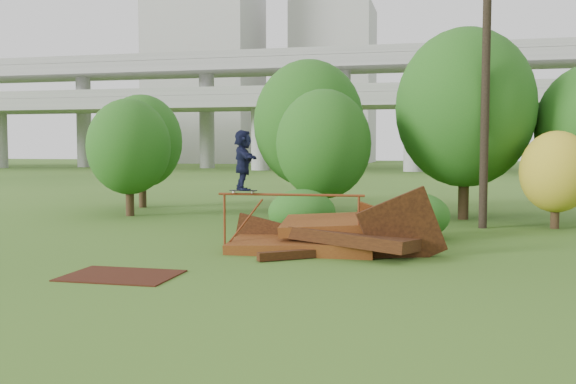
% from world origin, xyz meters
% --- Properties ---
extents(ground, '(240.00, 240.00, 0.00)m').
position_xyz_m(ground, '(0.00, 0.00, 0.00)').
color(ground, '#2D5116').
rests_on(ground, ground).
extents(scrap_pile, '(5.81, 3.26, 2.28)m').
position_xyz_m(scrap_pile, '(0.18, 2.56, 0.38)').
color(scrap_pile, '#4B1E0D').
rests_on(scrap_pile, ground).
extents(grind_rail, '(3.79, 0.25, 1.57)m').
position_xyz_m(grind_rail, '(-0.72, 1.92, 1.22)').
color(grind_rail, maroon).
rests_on(grind_rail, ground).
extents(skateboard, '(0.71, 0.22, 0.07)m').
position_xyz_m(skateboard, '(-1.96, 1.86, 1.63)').
color(skateboard, black).
rests_on(skateboard, grind_rail).
extents(skater, '(1.07, 1.49, 1.56)m').
position_xyz_m(skater, '(-1.96, 1.86, 2.42)').
color(skater, black).
rests_on(skater, skateboard).
extents(flat_plate, '(2.35, 1.69, 0.03)m').
position_xyz_m(flat_plate, '(-3.60, -1.64, 0.01)').
color(flat_plate, '#33140B').
rests_on(flat_plate, ground).
extents(tree_0, '(3.32, 3.32, 4.68)m').
position_xyz_m(tree_0, '(-9.09, 9.45, 2.76)').
color(tree_0, black).
rests_on(tree_0, ground).
extents(tree_1, '(4.58, 4.58, 6.37)m').
position_xyz_m(tree_1, '(-2.36, 12.29, 3.73)').
color(tree_1, black).
rests_on(tree_1, ground).
extents(tree_2, '(3.43, 3.43, 4.84)m').
position_xyz_m(tree_2, '(-1.10, 8.83, 2.86)').
color(tree_2, black).
rests_on(tree_2, ground).
extents(tree_3, '(5.22, 5.22, 7.24)m').
position_xyz_m(tree_3, '(3.87, 11.28, 4.23)').
color(tree_3, black).
rests_on(tree_3, ground).
extents(tree_4, '(2.39, 2.39, 3.30)m').
position_xyz_m(tree_4, '(6.79, 9.09, 1.92)').
color(tree_4, black).
rests_on(tree_4, ground).
extents(tree_6, '(3.68, 3.68, 5.14)m').
position_xyz_m(tree_6, '(-10.23, 12.91, 3.01)').
color(tree_6, black).
rests_on(tree_6, ground).
extents(shrub_left, '(2.10, 1.94, 1.46)m').
position_xyz_m(shrub_left, '(-1.15, 5.33, 0.73)').
color(shrub_left, '#1B5316').
rests_on(shrub_left, ground).
extents(shrub_right, '(1.96, 1.80, 1.39)m').
position_xyz_m(shrub_right, '(2.33, 5.52, 0.70)').
color(shrub_right, '#1B5316').
rests_on(shrub_right, ground).
extents(utility_pole, '(1.40, 0.28, 10.58)m').
position_xyz_m(utility_pole, '(4.43, 8.66, 5.36)').
color(utility_pole, black).
rests_on(utility_pole, ground).
extents(freeway_overpass, '(160.00, 15.00, 13.70)m').
position_xyz_m(freeway_overpass, '(0.00, 62.92, 10.32)').
color(freeway_overpass, gray).
rests_on(freeway_overpass, ground).
extents(building_left, '(18.00, 16.00, 35.00)m').
position_xyz_m(building_left, '(-38.00, 95.00, 17.50)').
color(building_left, '#9E9E99').
rests_on(building_left, ground).
extents(building_right, '(14.00, 14.00, 28.00)m').
position_xyz_m(building_right, '(-16.00, 102.00, 14.00)').
color(building_right, '#9E9E99').
rests_on(building_right, ground).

